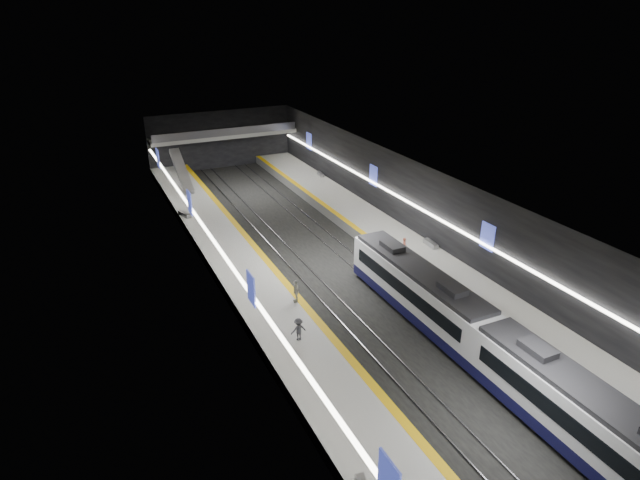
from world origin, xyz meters
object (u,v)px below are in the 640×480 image
bench_left_far (185,214)px  passenger_left_a (296,291)px  bench_right_near (431,244)px  escalator (181,171)px  passenger_right_a (404,247)px  bench_right_far (321,174)px  passenger_left_b (298,329)px  train (487,342)px

bench_left_far → passenger_left_a: 21.39m
bench_left_far → passenger_left_a: bearing=-98.2°
bench_right_near → passenger_left_a: bearing=-162.1°
escalator → bench_right_near: escalator is taller
passenger_right_a → bench_right_far: bearing=6.4°
bench_right_near → passenger_left_b: passenger_left_b is taller
bench_left_far → bench_right_far: 20.17m
train → bench_right_near: train is taller
bench_right_near → train: bearing=-110.9°
bench_right_near → escalator: bearing=125.3°
passenger_left_a → train: bearing=49.0°
bench_right_far → passenger_right_a: size_ratio=0.96×
bench_right_far → passenger_left_a: bearing=-112.3°
escalator → bench_right_far: 17.45m
passenger_left_a → bench_right_far: bearing=165.2°
bench_right_far → train: bearing=-93.8°
train → bench_left_far: size_ratio=16.32×
passenger_left_b → bench_right_near: bearing=-155.0°
bench_right_near → passenger_left_a: (-15.16, -3.89, 0.66)m
escalator → bench_right_far: escalator is taller
bench_left_far → passenger_left_b: size_ratio=1.14×
escalator → passenger_right_a: 31.19m
bench_left_far → bench_right_far: bench_left_far is taller
bench_right_far → passenger_left_b: size_ratio=0.99×
bench_left_far → escalator: bearing=60.4°
bench_left_far → passenger_left_a: (3.84, -21.03, 0.66)m
train → bench_right_near: bearing=65.6°
escalator → passenger_left_a: (1.84, -31.33, -1.01)m
escalator → passenger_right_a: (13.66, -28.02, -1.06)m
bench_right_far → passenger_left_b: 36.62m
train → escalator: size_ratio=3.76×
escalator → passenger_left_b: 36.01m
bench_right_near → passenger_right_a: 3.44m
bench_right_far → passenger_left_a: passenger_left_a is taller
escalator → passenger_left_b: size_ratio=4.94×
escalator → bench_left_far: bearing=-101.0°
bench_right_near → passenger_left_b: (-16.94, -8.56, 0.59)m
train → bench_right_far: train is taller
train → passenger_left_b: size_ratio=18.54×
passenger_left_b → train: bearing=143.4°
train → passenger_right_a: train is taller
bench_left_far → bench_right_near: 25.58m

